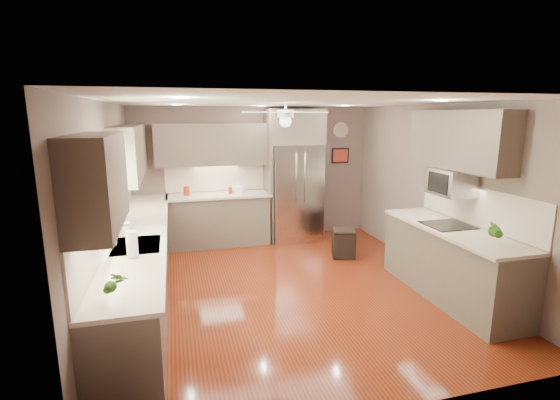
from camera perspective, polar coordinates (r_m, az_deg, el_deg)
name	(u,v)px	position (r m, az deg, el deg)	size (l,w,h in m)	color
floor	(291,287)	(5.75, 1.54, -12.17)	(5.00, 5.00, 0.00)	#4B1A0A
ceiling	(292,102)	(5.26, 1.69, 13.57)	(5.00, 5.00, 0.00)	white
wall_back	(254,173)	(7.76, -3.65, 3.75)	(4.50, 4.50, 0.00)	#68574F
wall_front	(387,266)	(3.14, 14.84, -8.91)	(4.50, 4.50, 0.00)	#68574F
wall_left	(109,209)	(5.21, -22.86, -1.20)	(5.00, 5.00, 0.00)	#68574F
wall_right	(439,191)	(6.37, 21.40, 1.17)	(5.00, 5.00, 0.00)	#68574F
canister_a	(187,191)	(7.37, -13.01, 1.23)	(0.11, 0.11, 0.17)	#8E310F
canister_d	(230,190)	(7.41, -7.04, 1.34)	(0.07, 0.07, 0.11)	#8E310F
soap_bottle	(126,226)	(5.18, -20.79, -3.49)	(0.09, 0.09, 0.20)	white
potted_plant_left	(116,282)	(3.41, -22.06, -10.68)	(0.16, 0.11, 0.29)	#2C5C1A
potted_plant_right	(496,231)	(5.08, 28.08, -3.81)	(0.17, 0.14, 0.31)	#2C5C1A
bowl	(239,192)	(7.47, -5.80, 1.20)	(0.23, 0.23, 0.06)	beige
left_run	(141,264)	(5.53, -18.95, -8.45)	(0.65, 4.70, 1.45)	#4D4438
back_run	(219,218)	(7.52, -8.56, -2.59)	(1.85, 0.65, 1.45)	#4D4438
uppers	(227,149)	(5.81, -7.45, 7.12)	(4.50, 4.70, 0.95)	#4D4438
window	(103,192)	(4.66, -23.60, 1.07)	(0.05, 1.12, 0.92)	#BFF2B2
sink	(137,248)	(4.78, -19.52, -6.33)	(0.50, 0.70, 0.32)	silver
refrigerator	(294,178)	(7.61, 2.05, 3.14)	(1.06, 0.75, 2.45)	silver
right_run	(451,261)	(5.76, 22.92, -7.94)	(0.70, 2.20, 1.45)	#4D4438
microwave	(451,182)	(5.77, 22.97, 2.32)	(0.43, 0.55, 0.34)	silver
ceiling_fan	(285,116)	(5.54, 0.78, 11.75)	(1.18, 1.18, 0.32)	white
recessed_lights	(281,104)	(5.63, 0.10, 13.40)	(2.84, 3.14, 0.01)	white
wall_clock	(341,130)	(8.20, 8.56, 9.69)	(0.30, 0.03, 0.30)	white
framed_print	(340,156)	(8.22, 8.46, 6.21)	(0.36, 0.03, 0.30)	black
stool	(343,243)	(6.92, 8.92, -5.99)	(0.47, 0.47, 0.46)	black
paper_towel	(132,244)	(4.34, -20.10, -5.80)	(0.11, 0.11, 0.28)	white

